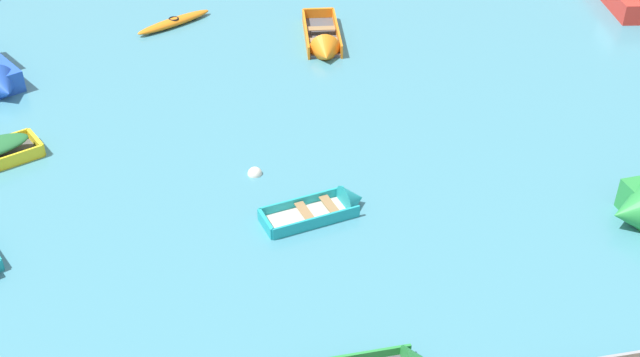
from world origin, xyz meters
name	(u,v)px	position (x,y,z in m)	size (l,w,h in m)	color
rowboat_turquoise_near_camera	(333,206)	(0.38, 21.04, 0.17)	(3.27, 2.25, 1.02)	beige
rowboat_orange_far_back	(323,45)	(0.12, 31.96, 0.24)	(1.69, 4.58, 1.25)	#4C4C51
kayak_orange_outer_left	(173,22)	(-6.32, 34.40, 0.17)	(3.07, 2.96, 0.35)	orange
mooring_buoy_central	(254,174)	(-2.07, 22.96, 0.00)	(0.46, 0.46, 0.46)	silver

